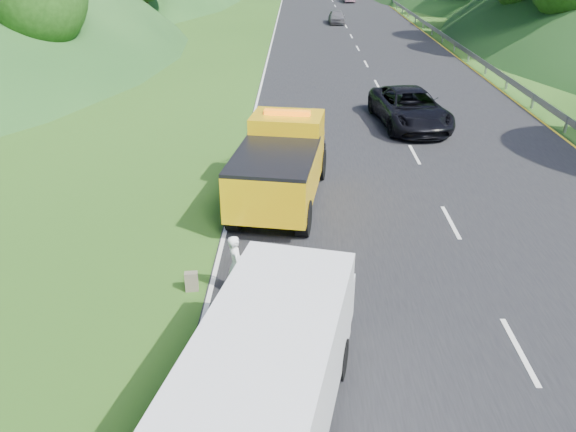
{
  "coord_description": "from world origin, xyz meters",
  "views": [
    {
      "loc": [
        -1.78,
        -11.47,
        7.93
      ],
      "look_at": [
        -1.99,
        1.79,
        1.3
      ],
      "focal_mm": 35.0,
      "sensor_mm": 36.0,
      "label": 1
    }
  ],
  "objects_px": {
    "suitcase": "(192,281)",
    "passing_suv": "(408,126)",
    "white_van": "(269,374)",
    "woman": "(237,292)",
    "child": "(280,304)",
    "tow_truck": "(281,163)"
  },
  "relations": [
    {
      "from": "suitcase",
      "to": "passing_suv",
      "type": "relative_size",
      "value": 0.09
    },
    {
      "from": "white_van",
      "to": "woman",
      "type": "relative_size",
      "value": 4.57
    },
    {
      "from": "suitcase",
      "to": "child",
      "type": "bearing_deg",
      "value": -14.12
    },
    {
      "from": "white_van",
      "to": "woman",
      "type": "distance_m",
      "value": 4.68
    },
    {
      "from": "tow_truck",
      "to": "woman",
      "type": "distance_m",
      "value": 5.65
    },
    {
      "from": "tow_truck",
      "to": "suitcase",
      "type": "relative_size",
      "value": 12.92
    },
    {
      "from": "woman",
      "to": "suitcase",
      "type": "height_order",
      "value": "woman"
    },
    {
      "from": "tow_truck",
      "to": "suitcase",
      "type": "distance_m",
      "value": 5.83
    },
    {
      "from": "white_van",
      "to": "passing_suv",
      "type": "distance_m",
      "value": 19.06
    },
    {
      "from": "suitcase",
      "to": "tow_truck",
      "type": "bearing_deg",
      "value": 68.53
    },
    {
      "from": "woman",
      "to": "passing_suv",
      "type": "bearing_deg",
      "value": -42.07
    },
    {
      "from": "white_van",
      "to": "woman",
      "type": "bearing_deg",
      "value": 115.56
    },
    {
      "from": "tow_truck",
      "to": "white_van",
      "type": "height_order",
      "value": "tow_truck"
    },
    {
      "from": "white_van",
      "to": "woman",
      "type": "xyz_separation_m",
      "value": [
        -1.02,
        4.36,
        -1.35
      ]
    },
    {
      "from": "white_van",
      "to": "passing_suv",
      "type": "height_order",
      "value": "white_van"
    },
    {
      "from": "suitcase",
      "to": "passing_suv",
      "type": "bearing_deg",
      "value": 60.41
    },
    {
      "from": "woman",
      "to": "child",
      "type": "height_order",
      "value": "woman"
    },
    {
      "from": "tow_truck",
      "to": "child",
      "type": "bearing_deg",
      "value": -80.84
    },
    {
      "from": "tow_truck",
      "to": "passing_suv",
      "type": "relative_size",
      "value": 1.12
    },
    {
      "from": "white_van",
      "to": "tow_truck",
      "type": "bearing_deg",
      "value": 102.74
    },
    {
      "from": "child",
      "to": "passing_suv",
      "type": "height_order",
      "value": "passing_suv"
    },
    {
      "from": "tow_truck",
      "to": "woman",
      "type": "bearing_deg",
      "value": -91.96
    }
  ]
}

